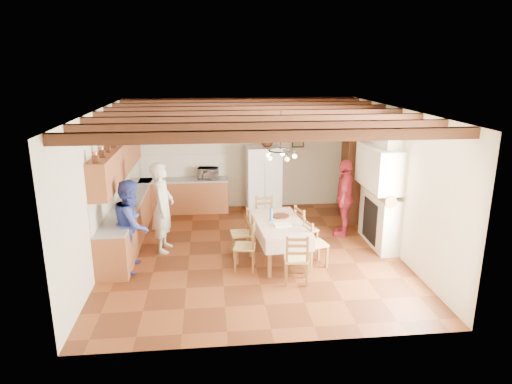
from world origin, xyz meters
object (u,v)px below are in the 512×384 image
chair_left_far (241,233)px  person_woman_blue (132,225)px  dining_table (279,226)px  chair_right_near (315,243)px  chair_end_far (265,218)px  person_woman_red (345,198)px  refrigerator (263,180)px  chair_left_near (245,245)px  chair_end_near (296,258)px  person_man (163,207)px  hutch (352,176)px  chair_right_far (306,228)px  microwave (208,173)px

chair_left_far → person_woman_blue: 2.20m
dining_table → chair_right_near: (0.66, -0.42, -0.23)m
chair_end_far → person_woman_red: size_ratio=0.54×
refrigerator → person_woman_blue: bearing=-133.7°
chair_right_near → chair_left_far: bearing=50.2°
refrigerator → chair_right_near: refrigerator is taller
chair_left_near → chair_end_near: size_ratio=1.00×
chair_end_near → person_woman_red: 2.76m
dining_table → chair_end_far: bearing=97.5°
person_man → chair_end_far: bearing=-72.6°
chair_left_far → person_woman_blue: (-2.11, -0.43, 0.41)m
chair_left_far → person_woman_red: person_woman_red is taller
hutch → chair_right_near: size_ratio=2.26×
chair_end_near → chair_end_far: (-0.29, 2.20, 0.00)m
chair_left_near → chair_right_far: 1.60m
dining_table → chair_end_near: 1.12m
dining_table → person_woman_red: size_ratio=1.05×
dining_table → chair_end_far: size_ratio=1.96×
microwave → person_woman_blue: bearing=-103.6°
chair_right_near → chair_end_far: size_ratio=1.00×
person_woman_blue → person_man: bearing=-29.0°
chair_end_far → microwave: 2.57m
dining_table → chair_end_far: chair_end_far is taller
hutch → chair_left_far: bearing=-137.4°
hutch → person_woman_red: 1.35m
chair_end_near → person_man: person_man is taller
refrigerator → person_woman_blue: size_ratio=1.00×
refrigerator → chair_left_far: size_ratio=1.84×
dining_table → microwave: 3.58m
chair_right_far → person_woman_red: person_woman_red is taller
refrigerator → chair_left_near: (-0.77, -3.47, -0.40)m
dining_table → chair_right_near: 0.81m
chair_end_near → person_woman_blue: (-3.02, 0.94, 0.41)m
refrigerator → microwave: size_ratio=3.35×
chair_right_far → chair_end_near: same height
dining_table → microwave: microwave is taller
hutch → person_woman_red: size_ratio=1.21×
hutch → dining_table: (-2.24, -2.39, -0.38)m
refrigerator → person_woman_red: size_ratio=0.99×
refrigerator → person_woman_red: person_woman_red is taller
chair_left_far → chair_right_far: 1.41m
hutch → person_woman_blue: 5.71m
hutch → chair_end_far: bearing=-144.3°
dining_table → chair_left_near: bearing=-150.6°
chair_right_near → dining_table: bearing=44.1°
chair_left_far → chair_end_near: 1.64m
person_man → person_woman_red: size_ratio=1.07×
refrigerator → chair_end_near: refrigerator is taller
chair_end_near → person_man: 3.10m
refrigerator → dining_table: 3.07m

